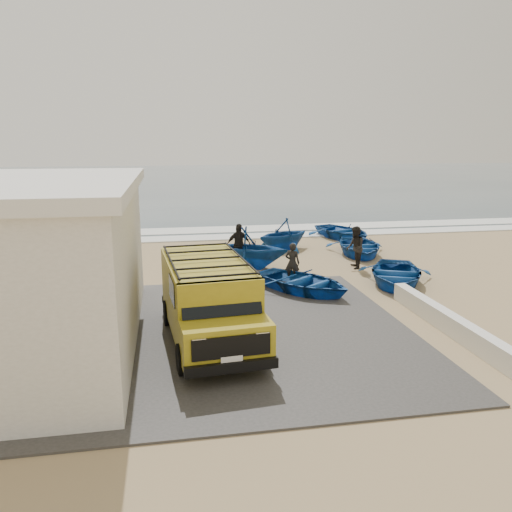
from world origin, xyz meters
TOP-DOWN VIEW (x-y plane):
  - ground at (0.00, 0.00)m, footprint 160.00×160.00m
  - slab at (-2.00, -2.00)m, footprint 12.00×10.00m
  - ocean at (0.00, 56.00)m, footprint 180.00×88.00m
  - surf_line at (0.00, 12.00)m, footprint 180.00×1.60m
  - surf_wash at (0.00, 14.50)m, footprint 180.00×2.20m
  - parapet at (5.00, -3.00)m, footprint 0.35×6.00m
  - van at (-1.60, -2.50)m, footprint 2.48×5.33m
  - boat_near_left at (2.00, 1.30)m, footprint 4.36×4.57m
  - boat_near_right at (5.66, 1.67)m, footprint 4.14×4.70m
  - boat_mid_left at (0.74, 5.11)m, footprint 4.27×4.09m
  - boat_mid_right at (6.18, 6.60)m, footprint 3.48×4.36m
  - boat_far_left at (2.97, 8.35)m, footprint 3.83×3.68m
  - boat_far_right at (6.83, 10.54)m, footprint 3.88×4.59m
  - fisherman_front at (1.96, 2.61)m, footprint 0.65×0.56m
  - fisherman_middle at (5.06, 4.25)m, footprint 0.83×0.98m
  - fisherman_back at (0.35, 5.51)m, footprint 1.12×0.61m

SIDE VIEW (x-z plane):
  - ground at x=0.00m, z-range 0.00..0.00m
  - ocean at x=0.00m, z-range 0.00..0.01m
  - surf_wash at x=0.00m, z-range 0.00..0.04m
  - slab at x=-2.00m, z-range 0.00..0.05m
  - surf_line at x=0.00m, z-range 0.00..0.06m
  - parapet at x=5.00m, z-range 0.00..0.55m
  - boat_near_left at x=2.00m, z-range 0.00..0.77m
  - boat_mid_right at x=6.18m, z-range 0.00..0.81m
  - boat_near_right at x=5.66m, z-range 0.00..0.81m
  - boat_far_right at x=6.83m, z-range 0.00..0.81m
  - fisherman_front at x=1.96m, z-range 0.00..1.52m
  - boat_far_left at x=2.97m, z-range 0.00..1.56m
  - boat_mid_left at x=0.74m, z-range 0.00..1.74m
  - fisherman_middle at x=5.06m, z-range 0.00..1.77m
  - fisherman_back at x=0.35m, z-range 0.00..1.82m
  - van at x=-1.60m, z-range 0.08..2.30m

